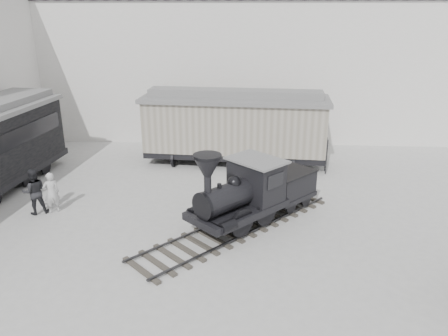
# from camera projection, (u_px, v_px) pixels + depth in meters

# --- Properties ---
(ground) EXTENTS (90.00, 90.00, 0.00)m
(ground) POSITION_uv_depth(u_px,v_px,m) (209.00, 275.00, 13.19)
(ground) COLOR #9E9E9B
(north_wall) EXTENTS (34.00, 2.51, 11.00)m
(north_wall) POSITION_uv_depth(u_px,v_px,m) (229.00, 46.00, 25.36)
(north_wall) COLOR silver
(north_wall) RESTS_ON ground
(locomotive) EXTENTS (7.40, 7.57, 3.07)m
(locomotive) POSITION_uv_depth(u_px,v_px,m) (250.00, 195.00, 16.04)
(locomotive) COLOR black
(locomotive) RESTS_ON ground
(boxcar) EXTENTS (9.54, 3.64, 3.83)m
(boxcar) POSITION_uv_depth(u_px,v_px,m) (235.00, 125.00, 22.21)
(boxcar) COLOR black
(boxcar) RESTS_ON ground
(visitor_a) EXTENTS (0.73, 0.67, 1.67)m
(visitor_a) POSITION_uv_depth(u_px,v_px,m) (51.00, 193.00, 17.00)
(visitor_a) COLOR #B9B9B9
(visitor_a) RESTS_ON ground
(visitor_b) EXTENTS (1.12, 1.03, 1.85)m
(visitor_b) POSITION_uv_depth(u_px,v_px,m) (34.00, 191.00, 16.87)
(visitor_b) COLOR black
(visitor_b) RESTS_ON ground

